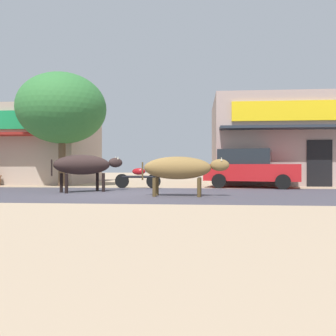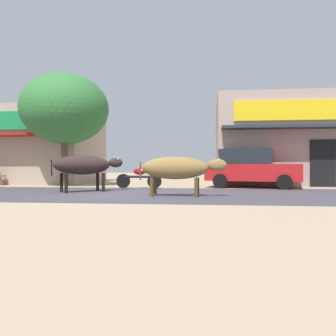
{
  "view_description": "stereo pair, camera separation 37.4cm",
  "coord_description": "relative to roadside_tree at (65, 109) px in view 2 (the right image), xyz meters",
  "views": [
    {
      "loc": [
        2.5,
        -11.39,
        0.9
      ],
      "look_at": [
        1.36,
        1.69,
        0.85
      ],
      "focal_mm": 37.39,
      "sensor_mm": 36.0,
      "label": 1
    },
    {
      "loc": [
        2.87,
        -11.35,
        0.9
      ],
      "look_at": [
        1.36,
        1.69,
        0.85
      ],
      "focal_mm": 37.39,
      "sensor_mm": 36.0,
      "label": 2
    }
  ],
  "objects": [
    {
      "name": "cow_far_dark",
      "position": [
        5.7,
        -5.07,
        -2.72
      ],
      "size": [
        2.66,
        0.8,
        1.2
      ],
      "color": "olive",
      "rests_on": "ground"
    },
    {
      "name": "cow_near_brown",
      "position": [
        2.26,
        -3.6,
        -2.62
      ],
      "size": [
        2.31,
        2.08,
        1.31
      ],
      "color": "#2F211F",
      "rests_on": "ground"
    },
    {
      "name": "roadside_tree",
      "position": [
        0.0,
        0.0,
        0.0
      ],
      "size": [
        4.05,
        4.05,
        5.21
      ],
      "color": "brown",
      "rests_on": "ground"
    },
    {
      "name": "storefront_left_cafe",
      "position": [
        -3.31,
        3.22,
        -1.54
      ],
      "size": [
        7.08,
        6.19,
        4.05
      ],
      "color": "tan",
      "rests_on": "ground"
    },
    {
      "name": "parked_hatchback_car",
      "position": [
        8.5,
        -0.3,
        -2.73
      ],
      "size": [
        4.23,
        2.71,
        1.64
      ],
      "color": "red",
      "rests_on": "ground"
    },
    {
      "name": "storefront_right_club",
      "position": [
        10.56,
        3.23,
        -1.37
      ],
      "size": [
        6.94,
        6.19,
        4.39
      ],
      "color": "#AC9289",
      "rests_on": "ground"
    },
    {
      "name": "asphalt_road",
      "position": [
        3.77,
        -4.24,
        -3.57
      ],
      "size": [
        72.0,
        6.25,
        0.0
      ],
      "primitive_type": "cube",
      "color": "#44404A",
      "rests_on": "ground"
    },
    {
      "name": "ground",
      "position": [
        3.77,
        -4.24,
        -3.57
      ],
      "size": [
        80.0,
        80.0,
        0.0
      ],
      "primitive_type": "plane",
      "color": "tan"
    },
    {
      "name": "parked_motorcycle",
      "position": [
        3.78,
        -1.26,
        -3.11
      ],
      "size": [
        1.95,
        0.3,
        1.05
      ],
      "color": "black",
      "rests_on": "ground"
    }
  ]
}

